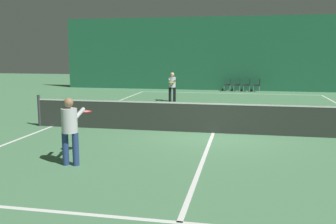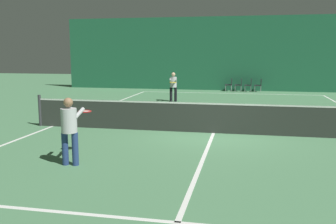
{
  "view_description": "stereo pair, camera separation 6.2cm",
  "coord_description": "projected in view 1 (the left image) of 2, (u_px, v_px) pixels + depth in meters",
  "views": [
    {
      "loc": [
        0.85,
        -11.54,
        2.48
      ],
      "look_at": [
        -1.14,
        -1.54,
        0.87
      ],
      "focal_mm": 40.0,
      "sensor_mm": 36.0,
      "label": 1
    },
    {
      "loc": [
        0.92,
        -11.52,
        2.48
      ],
      "look_at": [
        -1.14,
        -1.54,
        0.87
      ],
      "focal_mm": 40.0,
      "sensor_mm": 36.0,
      "label": 2
    }
  ],
  "objects": [
    {
      "name": "player_near",
      "position": [
        70.0,
        126.0,
        8.28
      ],
      "size": [
        0.41,
        1.3,
        1.52
      ],
      "rotation": [
        0.0,
        0.0,
        1.62
      ],
      "color": "navy",
      "rests_on": "ground"
    },
    {
      "name": "tennis_net",
      "position": [
        214.0,
        117.0,
        11.65
      ],
      "size": [
        12.0,
        0.1,
        1.07
      ],
      "color": "#2D332D",
      "rests_on": "ground"
    },
    {
      "name": "court_line_centre",
      "position": [
        213.0,
        133.0,
        11.73
      ],
      "size": [
        0.1,
        12.8,
        0.0
      ],
      "color": "white",
      "rests_on": "ground"
    },
    {
      "name": "courtside_chair_3",
      "position": [
        258.0,
        84.0,
        24.18
      ],
      "size": [
        0.44,
        0.44,
        0.84
      ],
      "rotation": [
        0.0,
        0.0,
        -1.57
      ],
      "color": "#99999E",
      "rests_on": "ground"
    },
    {
      "name": "backdrop_curtain",
      "position": [
        230.0,
        54.0,
        24.76
      ],
      "size": [
        23.0,
        0.12,
        4.87
      ],
      "color": "#1E5B3D",
      "rests_on": "ground"
    },
    {
      "name": "courtside_chair_1",
      "position": [
        238.0,
        84.0,
        24.42
      ],
      "size": [
        0.44,
        0.44,
        0.84
      ],
      "rotation": [
        0.0,
        0.0,
        -1.57
      ],
      "color": "#99999E",
      "rests_on": "ground"
    },
    {
      "name": "court_line_service_near",
      "position": [
        179.0,
        223.0,
        5.53
      ],
      "size": [
        8.25,
        0.1,
        0.0
      ],
      "color": "white",
      "rests_on": "ground"
    },
    {
      "name": "court_line_sideline_left",
      "position": [
        52.0,
        126.0,
        12.79
      ],
      "size": [
        0.1,
        23.8,
        0.0
      ],
      "color": "white",
      "rests_on": "ground"
    },
    {
      "name": "courtside_chair_0",
      "position": [
        228.0,
        84.0,
        24.54
      ],
      "size": [
        0.44,
        0.44,
        0.84
      ],
      "rotation": [
        0.0,
        0.0,
        -1.57
      ],
      "color": "#99999E",
      "rests_on": "ground"
    },
    {
      "name": "courtside_chair_2",
      "position": [
        248.0,
        84.0,
        24.3
      ],
      "size": [
        0.44,
        0.44,
        0.84
      ],
      "rotation": [
        0.0,
        0.0,
        -1.57
      ],
      "color": "#99999E",
      "rests_on": "ground"
    },
    {
      "name": "player_far",
      "position": [
        172.0,
        85.0,
        19.2
      ],
      "size": [
        0.55,
        1.31,
        1.5
      ],
      "rotation": [
        0.0,
        0.0,
        -1.4
      ],
      "color": "black",
      "rests_on": "ground"
    },
    {
      "name": "ground_plane",
      "position": [
        213.0,
        133.0,
        11.73
      ],
      "size": [
        60.0,
        60.0,
        0.0
      ],
      "primitive_type": "plane",
      "color": "#4C7F56"
    },
    {
      "name": "court_line_service_far",
      "position": [
        224.0,
        105.0,
        17.93
      ],
      "size": [
        8.25,
        0.1,
        0.0
      ],
      "color": "white",
      "rests_on": "ground"
    },
    {
      "name": "court_line_baseline_far",
      "position": [
        228.0,
        93.0,
        23.25
      ],
      "size": [
        11.0,
        0.1,
        0.0
      ],
      "color": "white",
      "rests_on": "ground"
    }
  ]
}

